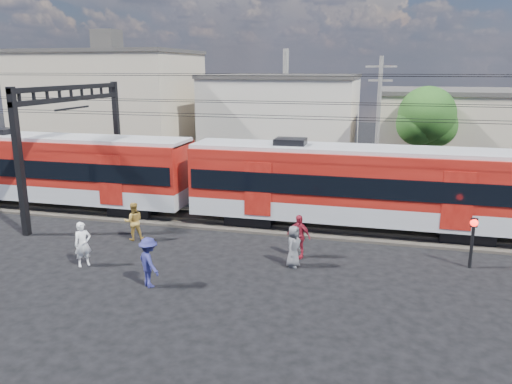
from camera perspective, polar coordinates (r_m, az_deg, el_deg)
ground at (r=18.79m, az=-6.86°, el=-10.68°), size 120.00×120.00×0.00m
track_bed at (r=25.89m, az=-0.50°, el=-3.43°), size 70.00×3.40×0.12m
rail_near at (r=25.16m, az=-0.94°, el=-3.67°), size 70.00×0.12×0.12m
rail_far at (r=26.55m, az=-0.09°, el=-2.72°), size 70.00×0.12×0.12m
commuter_train at (r=24.50m, az=11.76°, el=0.93°), size 50.30×3.08×4.17m
catenary at (r=28.31m, az=-17.88°, el=7.90°), size 70.00×9.30×7.52m
building_west at (r=46.31m, az=-16.21°, el=9.54°), size 14.28×10.20×9.30m
building_midwest at (r=43.88m, az=3.34°, el=8.53°), size 12.24×12.24×7.30m
building_mideast at (r=40.88m, az=25.18°, el=6.13°), size 16.32×10.20×6.30m
utility_pole_mid at (r=31.05m, az=13.75°, el=7.53°), size 1.80×0.24×8.50m
tree_near at (r=34.24m, az=19.23°, el=7.94°), size 3.82×3.64×6.72m
pedestrian_a at (r=21.37m, az=-19.18°, el=-5.64°), size 0.77×0.79×1.83m
pedestrian_b at (r=23.87m, az=-13.81°, el=-3.27°), size 1.10×1.03×1.80m
pedestrian_c at (r=18.73m, az=-12.14°, el=-7.87°), size 1.38×1.30×1.88m
pedestrian_d at (r=21.13m, az=4.88°, el=-5.06°), size 1.18×0.78×1.87m
pedestrian_e at (r=20.18m, az=4.31°, el=-6.21°), size 0.74×0.95×1.71m
crossing_signal at (r=21.57m, az=23.55°, el=-4.38°), size 0.30×0.30×2.09m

